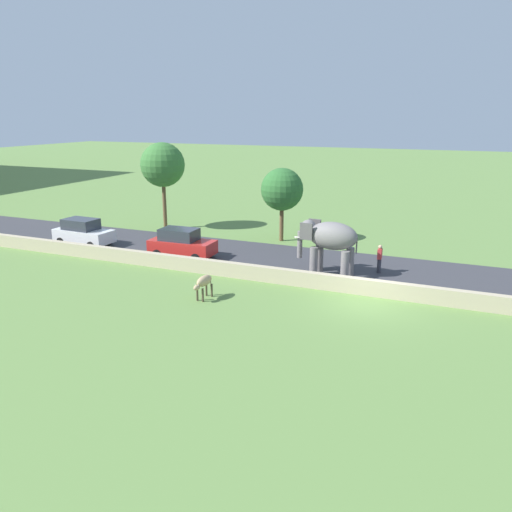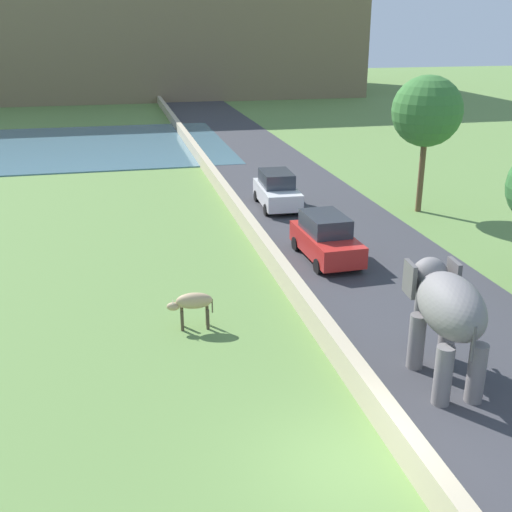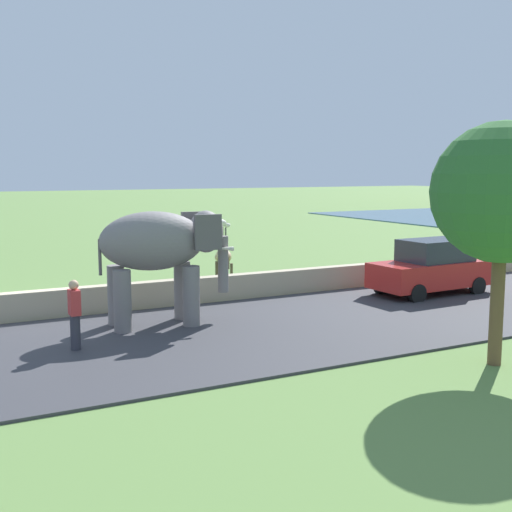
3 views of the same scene
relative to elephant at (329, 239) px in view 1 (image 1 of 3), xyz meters
The scene contains 10 objects.
ground_plane 4.86m from the elephant, 141.27° to the right, with size 220.00×220.00×0.00m, color #608442.
road_surface 17.42m from the elephant, 84.85° to the left, with size 7.00×120.00×0.06m, color #38383D.
barrier_wall 15.49m from the elephant, 98.39° to the left, with size 0.40×110.00×0.80m, color tan.
elephant is the anchor object (origin of this frame).
person_beside_elephant 3.11m from the elephant, 61.07° to the right, with size 0.36×0.22×1.63m.
car_white 16.73m from the elephant, 90.06° to the left, with size 1.92×4.06×1.80m.
car_red 9.20m from the elephant, 90.15° to the left, with size 1.91×4.06×1.80m.
cow_tan 7.43m from the elephant, 142.79° to the left, with size 1.41×0.54×1.15m.
tree_near 8.23m from the elephant, 38.20° to the left, with size 2.88×2.88×5.01m.
tree_mid 16.22m from the elephant, 65.62° to the left, with size 3.30×3.30×6.49m.
Camera 1 is at (-22.22, -3.87, 8.49)m, focal length 35.48 mm.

